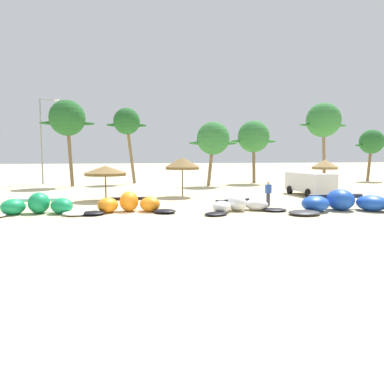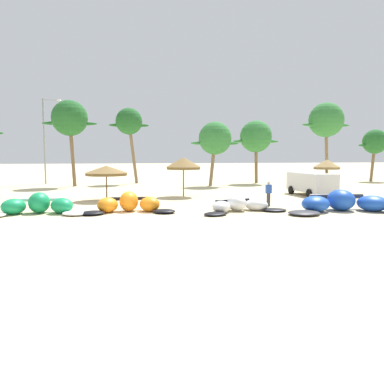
{
  "view_description": "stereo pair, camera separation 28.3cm",
  "coord_description": "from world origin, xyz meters",
  "px_view_note": "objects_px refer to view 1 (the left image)",
  "views": [
    {
      "loc": [
        -0.52,
        -21.0,
        3.3
      ],
      "look_at": [
        4.0,
        2.0,
        1.0
      ],
      "focal_mm": 35.19,
      "sensor_mm": 36.0,
      "label": 1
    },
    {
      "loc": [
        -0.24,
        -21.05,
        3.3
      ],
      "look_at": [
        4.0,
        2.0,
        1.0
      ],
      "focal_mm": 35.19,
      "sensor_mm": 36.0,
      "label": 2
    }
  ],
  "objects_px": {
    "palm_left_of_gap": "(127,122)",
    "palm_center_right": "(254,137)",
    "kite_right_of_center": "(344,203)",
    "palm_right_of_gap": "(323,121)",
    "kite_center": "(239,205)",
    "lamppost_west_center": "(43,136)",
    "palm_center_left": "(213,139)",
    "person_near_kites": "(268,194)",
    "kite_left_of_center": "(129,204)",
    "beach_umbrella_near_palms": "(182,163)",
    "parked_van": "(309,182)",
    "beach_umbrella_outermost": "(325,164)",
    "palm_left": "(67,119)",
    "beach_umbrella_middle": "(105,171)",
    "kite_left": "(38,206)",
    "palm_right": "(372,142)"
  },
  "relations": [
    {
      "from": "beach_umbrella_middle",
      "to": "palm_left_of_gap",
      "type": "bearing_deg",
      "value": 83.04
    },
    {
      "from": "palm_left_of_gap",
      "to": "palm_center_right",
      "type": "bearing_deg",
      "value": -9.23
    },
    {
      "from": "beach_umbrella_middle",
      "to": "palm_left_of_gap",
      "type": "xyz_separation_m",
      "value": [
        2.01,
        16.44,
        4.9
      ]
    },
    {
      "from": "beach_umbrella_middle",
      "to": "palm_left_of_gap",
      "type": "relative_size",
      "value": 0.36
    },
    {
      "from": "lamppost_west_center",
      "to": "kite_center",
      "type": "bearing_deg",
      "value": -58.07
    },
    {
      "from": "kite_left_of_center",
      "to": "palm_left",
      "type": "bearing_deg",
      "value": 106.29
    },
    {
      "from": "beach_umbrella_outermost",
      "to": "palm_center_left",
      "type": "distance_m",
      "value": 12.16
    },
    {
      "from": "kite_right_of_center",
      "to": "lamppost_west_center",
      "type": "bearing_deg",
      "value": 129.81
    },
    {
      "from": "parked_van",
      "to": "person_near_kites",
      "type": "relative_size",
      "value": 2.99
    },
    {
      "from": "beach_umbrella_near_palms",
      "to": "palm_center_left",
      "type": "height_order",
      "value": "palm_center_left"
    },
    {
      "from": "palm_right_of_gap",
      "to": "palm_left",
      "type": "bearing_deg",
      "value": 177.33
    },
    {
      "from": "kite_left",
      "to": "palm_center_left",
      "type": "bearing_deg",
      "value": 49.85
    },
    {
      "from": "beach_umbrella_near_palms",
      "to": "person_near_kites",
      "type": "height_order",
      "value": "beach_umbrella_near_palms"
    },
    {
      "from": "beach_umbrella_near_palms",
      "to": "palm_left_of_gap",
      "type": "bearing_deg",
      "value": 104.85
    },
    {
      "from": "kite_center",
      "to": "kite_right_of_center",
      "type": "height_order",
      "value": "kite_right_of_center"
    },
    {
      "from": "kite_left_of_center",
      "to": "kite_center",
      "type": "height_order",
      "value": "kite_left_of_center"
    },
    {
      "from": "palm_left",
      "to": "kite_center",
      "type": "bearing_deg",
      "value": -59.43
    },
    {
      "from": "beach_umbrella_outermost",
      "to": "palm_center_right",
      "type": "bearing_deg",
      "value": 101.98
    },
    {
      "from": "kite_right_of_center",
      "to": "parked_van",
      "type": "relative_size",
      "value": 1.63
    },
    {
      "from": "kite_right_of_center",
      "to": "palm_center_left",
      "type": "xyz_separation_m",
      "value": [
        -3.0,
        19.51,
        4.57
      ]
    },
    {
      "from": "kite_center",
      "to": "parked_van",
      "type": "bearing_deg",
      "value": 41.41
    },
    {
      "from": "kite_left_of_center",
      "to": "beach_umbrella_middle",
      "type": "xyz_separation_m",
      "value": [
        -1.5,
        6.13,
        1.73
      ]
    },
    {
      "from": "person_near_kites",
      "to": "palm_center_left",
      "type": "bearing_deg",
      "value": 88.2
    },
    {
      "from": "kite_right_of_center",
      "to": "beach_umbrella_outermost",
      "type": "distance_m",
      "value": 12.05
    },
    {
      "from": "parked_van",
      "to": "palm_center_right",
      "type": "xyz_separation_m",
      "value": [
        0.19,
        13.68,
        4.33
      ]
    },
    {
      "from": "palm_left",
      "to": "beach_umbrella_middle",
      "type": "bearing_deg",
      "value": -72.58
    },
    {
      "from": "palm_left",
      "to": "beach_umbrella_near_palms",
      "type": "bearing_deg",
      "value": -49.29
    },
    {
      "from": "kite_right_of_center",
      "to": "palm_right_of_gap",
      "type": "relative_size",
      "value": 0.85
    },
    {
      "from": "beach_umbrella_near_palms",
      "to": "beach_umbrella_outermost",
      "type": "bearing_deg",
      "value": 4.45
    },
    {
      "from": "kite_left_of_center",
      "to": "kite_right_of_center",
      "type": "distance_m",
      "value": 12.64
    },
    {
      "from": "kite_right_of_center",
      "to": "lamppost_west_center",
      "type": "relative_size",
      "value": 0.81
    },
    {
      "from": "palm_right",
      "to": "lamppost_west_center",
      "type": "bearing_deg",
      "value": 176.33
    },
    {
      "from": "beach_umbrella_near_palms",
      "to": "palm_left_of_gap",
      "type": "height_order",
      "value": "palm_left_of_gap"
    },
    {
      "from": "palm_center_right",
      "to": "lamppost_west_center",
      "type": "height_order",
      "value": "lamppost_west_center"
    },
    {
      "from": "palm_left_of_gap",
      "to": "palm_right",
      "type": "height_order",
      "value": "palm_left_of_gap"
    },
    {
      "from": "palm_left_of_gap",
      "to": "palm_right_of_gap",
      "type": "distance_m",
      "value": 22.67
    },
    {
      "from": "kite_left_of_center",
      "to": "palm_right_of_gap",
      "type": "height_order",
      "value": "palm_right_of_gap"
    },
    {
      "from": "beach_umbrella_middle",
      "to": "kite_center",
      "type": "bearing_deg",
      "value": -42.02
    },
    {
      "from": "palm_left_of_gap",
      "to": "palm_center_right",
      "type": "distance_m",
      "value": 14.84
    },
    {
      "from": "beach_umbrella_outermost",
      "to": "lamppost_west_center",
      "type": "xyz_separation_m",
      "value": [
        -26.41,
        14.88,
        2.94
      ]
    },
    {
      "from": "beach_umbrella_near_palms",
      "to": "palm_right",
      "type": "bearing_deg",
      "value": 26.46
    },
    {
      "from": "parked_van",
      "to": "palm_left",
      "type": "relative_size",
      "value": 0.54
    },
    {
      "from": "kite_center",
      "to": "beach_umbrella_middle",
      "type": "distance_m",
      "value": 10.77
    },
    {
      "from": "kite_left",
      "to": "beach_umbrella_middle",
      "type": "height_order",
      "value": "beach_umbrella_middle"
    },
    {
      "from": "beach_umbrella_middle",
      "to": "person_near_kites",
      "type": "bearing_deg",
      "value": -26.79
    },
    {
      "from": "palm_left_of_gap",
      "to": "palm_center_left",
      "type": "height_order",
      "value": "palm_left_of_gap"
    },
    {
      "from": "beach_umbrella_near_palms",
      "to": "parked_van",
      "type": "bearing_deg",
      "value": -6.23
    },
    {
      "from": "lamppost_west_center",
      "to": "palm_center_right",
      "type": "bearing_deg",
      "value": -7.96
    },
    {
      "from": "lamppost_west_center",
      "to": "kite_left",
      "type": "bearing_deg",
      "value": -80.64
    },
    {
      "from": "kite_left",
      "to": "beach_umbrella_middle",
      "type": "distance_m",
      "value": 7.11
    }
  ]
}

